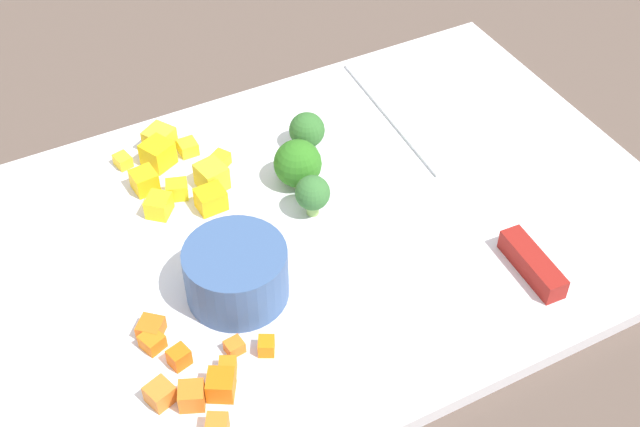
% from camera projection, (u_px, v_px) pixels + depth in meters
% --- Properties ---
extents(ground_plane, '(4.00, 4.00, 0.00)m').
position_uv_depth(ground_plane, '(320.00, 234.00, 0.67)').
color(ground_plane, brown).
extents(cutting_board, '(0.53, 0.36, 0.01)m').
position_uv_depth(cutting_board, '(320.00, 228.00, 0.67)').
color(cutting_board, white).
rests_on(cutting_board, ground_plane).
extents(prep_bowl, '(0.07, 0.07, 0.04)m').
position_uv_depth(prep_bowl, '(236.00, 273.00, 0.60)').
color(prep_bowl, '#39578A').
rests_on(prep_bowl, cutting_board).
extents(chef_knife, '(0.04, 0.32, 0.02)m').
position_uv_depth(chef_knife, '(473.00, 198.00, 0.67)').
color(chef_knife, silver).
rests_on(chef_knife, cutting_board).
extents(carrot_dice_0, '(0.02, 0.02, 0.01)m').
position_uv_depth(carrot_dice_0, '(151.00, 328.00, 0.58)').
color(carrot_dice_0, orange).
rests_on(carrot_dice_0, cutting_board).
extents(carrot_dice_1, '(0.02, 0.02, 0.01)m').
position_uv_depth(carrot_dice_1, '(152.00, 342.00, 0.57)').
color(carrot_dice_1, orange).
rests_on(carrot_dice_1, cutting_board).
extents(carrot_dice_2, '(0.02, 0.02, 0.02)m').
position_uv_depth(carrot_dice_2, '(221.00, 385.00, 0.55)').
color(carrot_dice_2, orange).
rests_on(carrot_dice_2, cutting_board).
extents(carrot_dice_3, '(0.01, 0.01, 0.01)m').
position_uv_depth(carrot_dice_3, '(228.00, 366.00, 0.56)').
color(carrot_dice_3, orange).
rests_on(carrot_dice_3, cutting_board).
extents(carrot_dice_4, '(0.02, 0.02, 0.01)m').
position_uv_depth(carrot_dice_4, '(266.00, 346.00, 0.57)').
color(carrot_dice_4, orange).
rests_on(carrot_dice_4, cutting_board).
extents(carrot_dice_5, '(0.02, 0.02, 0.02)m').
position_uv_depth(carrot_dice_5, '(192.00, 396.00, 0.54)').
color(carrot_dice_5, orange).
rests_on(carrot_dice_5, cutting_board).
extents(carrot_dice_6, '(0.02, 0.01, 0.01)m').
position_uv_depth(carrot_dice_6, '(179.00, 357.00, 0.56)').
color(carrot_dice_6, orange).
rests_on(carrot_dice_6, cutting_board).
extents(carrot_dice_7, '(0.01, 0.01, 0.01)m').
position_uv_depth(carrot_dice_7, '(234.00, 347.00, 0.57)').
color(carrot_dice_7, orange).
rests_on(carrot_dice_7, cutting_board).
extents(carrot_dice_8, '(0.02, 0.02, 0.01)m').
position_uv_depth(carrot_dice_8, '(160.00, 394.00, 0.54)').
color(carrot_dice_8, orange).
rests_on(carrot_dice_8, cutting_board).
extents(carrot_dice_9, '(0.02, 0.02, 0.01)m').
position_uv_depth(carrot_dice_9, '(217.00, 427.00, 0.53)').
color(carrot_dice_9, orange).
rests_on(carrot_dice_9, cutting_board).
extents(pepper_dice_0, '(0.01, 0.02, 0.01)m').
position_uv_depth(pepper_dice_0, '(188.00, 147.00, 0.72)').
color(pepper_dice_0, yellow).
rests_on(pepper_dice_0, cutting_board).
extents(pepper_dice_1, '(0.02, 0.02, 0.02)m').
position_uv_depth(pepper_dice_1, '(211.00, 199.00, 0.67)').
color(pepper_dice_1, yellow).
rests_on(pepper_dice_1, cutting_board).
extents(pepper_dice_2, '(0.02, 0.03, 0.02)m').
position_uv_depth(pepper_dice_2, '(212.00, 176.00, 0.68)').
color(pepper_dice_2, yellow).
rests_on(pepper_dice_2, cutting_board).
extents(pepper_dice_3, '(0.03, 0.03, 0.02)m').
position_uv_depth(pepper_dice_3, '(159.00, 206.00, 0.66)').
color(pepper_dice_3, yellow).
rests_on(pepper_dice_3, cutting_board).
extents(pepper_dice_4, '(0.03, 0.03, 0.02)m').
position_uv_depth(pepper_dice_4, '(160.00, 140.00, 0.72)').
color(pepper_dice_4, yellow).
rests_on(pepper_dice_4, cutting_board).
extents(pepper_dice_5, '(0.02, 0.02, 0.01)m').
position_uv_depth(pepper_dice_5, '(220.00, 160.00, 0.70)').
color(pepper_dice_5, yellow).
rests_on(pepper_dice_5, cutting_board).
extents(pepper_dice_6, '(0.01, 0.02, 0.01)m').
position_uv_depth(pepper_dice_6, '(123.00, 161.00, 0.71)').
color(pepper_dice_6, yellow).
rests_on(pepper_dice_6, cutting_board).
extents(pepper_dice_7, '(0.03, 0.03, 0.02)m').
position_uv_depth(pepper_dice_7, '(158.00, 154.00, 0.70)').
color(pepper_dice_7, yellow).
rests_on(pepper_dice_7, cutting_board).
extents(pepper_dice_8, '(0.02, 0.02, 0.01)m').
position_uv_depth(pepper_dice_8, '(177.00, 190.00, 0.68)').
color(pepper_dice_8, yellow).
rests_on(pepper_dice_8, cutting_board).
extents(pepper_dice_9, '(0.02, 0.02, 0.02)m').
position_uv_depth(pepper_dice_9, '(144.00, 181.00, 0.68)').
color(pepper_dice_9, yellow).
rests_on(pepper_dice_9, cutting_board).
extents(broccoli_floret_0, '(0.03, 0.03, 0.03)m').
position_uv_depth(broccoli_floret_0, '(308.00, 195.00, 0.65)').
color(broccoli_floret_0, '#94C160').
rests_on(broccoli_floret_0, cutting_board).
extents(broccoli_floret_1, '(0.03, 0.03, 0.03)m').
position_uv_depth(broccoli_floret_1, '(307.00, 130.00, 0.71)').
color(broccoli_floret_1, '#85AF5F').
rests_on(broccoli_floret_1, cutting_board).
extents(broccoli_floret_2, '(0.04, 0.04, 0.04)m').
position_uv_depth(broccoli_floret_2, '(298.00, 164.00, 0.68)').
color(broccoli_floret_2, '#81C26B').
rests_on(broccoli_floret_2, cutting_board).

